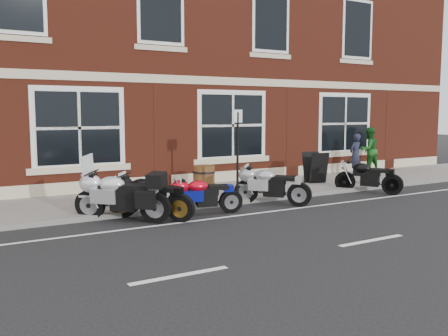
{
  "coord_description": "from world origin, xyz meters",
  "views": [
    {
      "loc": [
        -7.07,
        -9.52,
        2.43
      ],
      "look_at": [
        -0.53,
        1.6,
        0.96
      ],
      "focal_mm": 40.0,
      "sensor_mm": 36.0,
      "label": 1
    }
  ],
  "objects_px": {
    "moto_naked_black": "(367,176)",
    "barrel_planter": "(204,178)",
    "moto_sport_silver": "(271,184)",
    "moto_touring_silver": "(120,194)",
    "pedestrian_left": "(355,154)",
    "pedestrian_right": "(369,150)",
    "moto_sport_red": "(203,195)",
    "a_board_sign": "(315,167)",
    "parking_sign": "(238,148)",
    "moto_sport_black": "(150,196)"
  },
  "relations": [
    {
      "from": "moto_touring_silver",
      "to": "pedestrian_left",
      "type": "bearing_deg",
      "value": -31.79
    },
    {
      "from": "pedestrian_left",
      "to": "pedestrian_right",
      "type": "relative_size",
      "value": 0.88
    },
    {
      "from": "moto_sport_silver",
      "to": "moto_sport_red",
      "type": "bearing_deg",
      "value": 145.96
    },
    {
      "from": "pedestrian_left",
      "to": "pedestrian_right",
      "type": "height_order",
      "value": "pedestrian_right"
    },
    {
      "from": "moto_sport_silver",
      "to": "pedestrian_right",
      "type": "distance_m",
      "value": 7.4
    },
    {
      "from": "moto_sport_silver",
      "to": "moto_naked_black",
      "type": "height_order",
      "value": "moto_sport_silver"
    },
    {
      "from": "moto_sport_black",
      "to": "moto_naked_black",
      "type": "height_order",
      "value": "moto_sport_black"
    },
    {
      "from": "moto_sport_silver",
      "to": "moto_naked_black",
      "type": "xyz_separation_m",
      "value": [
        3.58,
        0.07,
        -0.01
      ]
    },
    {
      "from": "moto_touring_silver",
      "to": "parking_sign",
      "type": "bearing_deg",
      "value": -38.12
    },
    {
      "from": "moto_sport_red",
      "to": "moto_naked_black",
      "type": "distance_m",
      "value": 5.73
    },
    {
      "from": "moto_sport_silver",
      "to": "barrel_planter",
      "type": "distance_m",
      "value": 2.41
    },
    {
      "from": "moto_sport_red",
      "to": "moto_sport_black",
      "type": "bearing_deg",
      "value": 99.04
    },
    {
      "from": "moto_touring_silver",
      "to": "pedestrian_right",
      "type": "xyz_separation_m",
      "value": [
        10.8,
        2.93,
        0.37
      ]
    },
    {
      "from": "moto_touring_silver",
      "to": "moto_sport_silver",
      "type": "bearing_deg",
      "value": -47.71
    },
    {
      "from": "moto_sport_red",
      "to": "moto_sport_black",
      "type": "relative_size",
      "value": 1.08
    },
    {
      "from": "moto_touring_silver",
      "to": "pedestrian_left",
      "type": "height_order",
      "value": "pedestrian_left"
    },
    {
      "from": "moto_sport_red",
      "to": "barrel_planter",
      "type": "height_order",
      "value": "barrel_planter"
    },
    {
      "from": "pedestrian_right",
      "to": "barrel_planter",
      "type": "relative_size",
      "value": 2.32
    },
    {
      "from": "barrel_planter",
      "to": "pedestrian_right",
      "type": "bearing_deg",
      "value": 5.58
    },
    {
      "from": "moto_naked_black",
      "to": "parking_sign",
      "type": "height_order",
      "value": "parking_sign"
    },
    {
      "from": "pedestrian_left",
      "to": "moto_naked_black",
      "type": "bearing_deg",
      "value": 40.19
    },
    {
      "from": "moto_sport_black",
      "to": "pedestrian_right",
      "type": "relative_size",
      "value": 0.98
    },
    {
      "from": "a_board_sign",
      "to": "moto_naked_black",
      "type": "bearing_deg",
      "value": -60.83
    },
    {
      "from": "parking_sign",
      "to": "moto_sport_silver",
      "type": "bearing_deg",
      "value": -55.55
    },
    {
      "from": "moto_naked_black",
      "to": "barrel_planter",
      "type": "distance_m",
      "value": 4.88
    },
    {
      "from": "moto_touring_silver",
      "to": "pedestrian_left",
      "type": "distance_m",
      "value": 10.06
    },
    {
      "from": "moto_sport_red",
      "to": "moto_sport_black",
      "type": "distance_m",
      "value": 1.29
    },
    {
      "from": "pedestrian_left",
      "to": "moto_sport_black",
      "type": "bearing_deg",
      "value": 6.09
    },
    {
      "from": "a_board_sign",
      "to": "pedestrian_right",
      "type": "bearing_deg",
      "value": 31.41
    },
    {
      "from": "barrel_planter",
      "to": "moto_sport_silver",
      "type": "bearing_deg",
      "value": -71.37
    },
    {
      "from": "moto_touring_silver",
      "to": "moto_naked_black",
      "type": "relative_size",
      "value": 0.98
    },
    {
      "from": "moto_sport_silver",
      "to": "moto_naked_black",
      "type": "relative_size",
      "value": 0.94
    },
    {
      "from": "moto_touring_silver",
      "to": "a_board_sign",
      "type": "bearing_deg",
      "value": -32.72
    },
    {
      "from": "moto_sport_red",
      "to": "a_board_sign",
      "type": "distance_m",
      "value": 5.62
    },
    {
      "from": "moto_sport_black",
      "to": "moto_sport_silver",
      "type": "height_order",
      "value": "moto_sport_black"
    },
    {
      "from": "a_board_sign",
      "to": "moto_sport_silver",
      "type": "bearing_deg",
      "value": -135.63
    },
    {
      "from": "moto_sport_red",
      "to": "moto_sport_silver",
      "type": "xyz_separation_m",
      "value": [
        2.14,
        0.22,
        0.05
      ]
    },
    {
      "from": "moto_naked_black",
      "to": "pedestrian_right",
      "type": "height_order",
      "value": "pedestrian_right"
    },
    {
      "from": "moto_sport_black",
      "to": "moto_sport_red",
      "type": "bearing_deg",
      "value": -45.03
    },
    {
      "from": "moto_naked_black",
      "to": "moto_sport_red",
      "type": "bearing_deg",
      "value": 151.02
    },
    {
      "from": "moto_sport_silver",
      "to": "parking_sign",
      "type": "height_order",
      "value": "parking_sign"
    },
    {
      "from": "moto_touring_silver",
      "to": "parking_sign",
      "type": "relative_size",
      "value": 0.73
    },
    {
      "from": "moto_sport_black",
      "to": "pedestrian_right",
      "type": "distance_m",
      "value": 10.64
    },
    {
      "from": "moto_sport_black",
      "to": "barrel_planter",
      "type": "xyz_separation_m",
      "value": [
        2.65,
        2.39,
        -0.05
      ]
    },
    {
      "from": "moto_sport_red",
      "to": "moto_naked_black",
      "type": "height_order",
      "value": "moto_naked_black"
    },
    {
      "from": "moto_sport_red",
      "to": "pedestrian_right",
      "type": "bearing_deg",
      "value": -55.9
    },
    {
      "from": "pedestrian_left",
      "to": "parking_sign",
      "type": "xyz_separation_m",
      "value": [
        -6.34,
        -2.06,
        0.61
      ]
    },
    {
      "from": "moto_touring_silver",
      "to": "moto_sport_red",
      "type": "distance_m",
      "value": 1.95
    },
    {
      "from": "moto_sport_red",
      "to": "pedestrian_left",
      "type": "height_order",
      "value": "pedestrian_left"
    },
    {
      "from": "moto_sport_red",
      "to": "a_board_sign",
      "type": "relative_size",
      "value": 1.81
    }
  ]
}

